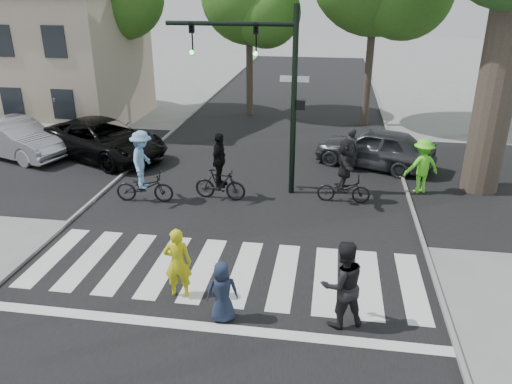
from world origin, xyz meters
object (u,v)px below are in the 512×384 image
Objects in this scene: traffic_signal at (267,75)px; pedestrian_child at (222,292)px; cyclist_mid at (220,173)px; cyclist_right at (345,174)px; car_grey at (375,148)px; pedestrian_adult at (342,284)px; car_suv at (103,139)px; car_silver at (15,138)px; pedestrian_woman at (178,263)px; cyclist_left at (143,172)px.

traffic_signal reaches higher than pedestrian_child.
cyclist_mid is at bearing -94.86° from pedestrian_child.
cyclist_right is 0.48× the size of car_grey.
pedestrian_adult is 13.25m from car_suv.
pedestrian_woman is at bearing -112.67° from car_silver.
traffic_signal is at bearing 168.95° from cyclist_right.
cyclist_left reaches higher than cyclist_right.
car_grey is (4.83, 9.46, -0.07)m from pedestrian_woman.
cyclist_mid is at bearing -31.80° from car_grey.
traffic_signal is at bearing -81.83° from car_silver.
traffic_signal is 1.34× the size of car_grey.
car_grey is (3.67, 10.18, 0.08)m from pedestrian_child.
car_silver is 14.24m from car_grey.
pedestrian_child is at bearing -17.88° from pedestrian_adult.
cyclist_right is at bearing -81.83° from car_silver.
traffic_signal is at bearing -107.59° from pedestrian_child.
pedestrian_child is 6.81m from cyclist_left.
cyclist_left is 7.58m from car_silver.
traffic_signal reaches higher than car_suv.
car_silver is at bearing 168.96° from traffic_signal.
pedestrian_child is 2.44m from pedestrian_adult.
pedestrian_adult is (2.42, 0.23, 0.27)m from pedestrian_child.
pedestrian_woman is at bearing -6.77° from car_grey.
car_suv is at bearing -66.03° from pedestrian_woman.
cyclist_right is (0.09, 6.35, -0.00)m from pedestrian_adult.
cyclist_mid is (-1.45, 6.19, 0.24)m from pedestrian_child.
cyclist_mid is (2.35, 0.55, -0.10)m from cyclist_left.
cyclist_left is (-3.75, -1.43, -2.89)m from traffic_signal.
pedestrian_adult reaches higher than car_suv.
pedestrian_child is 0.29× the size of car_silver.
traffic_signal is 7.15m from pedestrian_woman.
traffic_signal is 2.56× the size of cyclist_left.
cyclist_right is 0.38× the size of car_suv.
car_grey is (5.12, 3.99, -0.15)m from cyclist_mid.
cyclist_left is at bearing -74.05° from pedestrian_child.
pedestrian_adult is at bearing -70.15° from traffic_signal.
car_suv reaches higher than pedestrian_child.
traffic_signal is at bearing 32.47° from cyclist_mid.
car_silver is at bearing 168.96° from cyclist_right.
car_suv is at bearing 162.55° from cyclist_right.
traffic_signal reaches higher than pedestrian_adult.
car_silver is (-9.37, 8.40, -0.06)m from pedestrian_woman.
cyclist_mid is 1.05× the size of cyclist_right.
car_grey is (1.16, 3.60, -0.19)m from cyclist_right.
pedestrian_child is 10.82m from car_grey.
traffic_signal reaches higher than cyclist_left.
cyclist_mid reaches higher than pedestrian_woman.
cyclist_right is at bearing -114.04° from pedestrian_adult.
pedestrian_child is at bearing -89.56° from traffic_signal.
car_grey is at bearing -127.85° from pedestrian_child.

